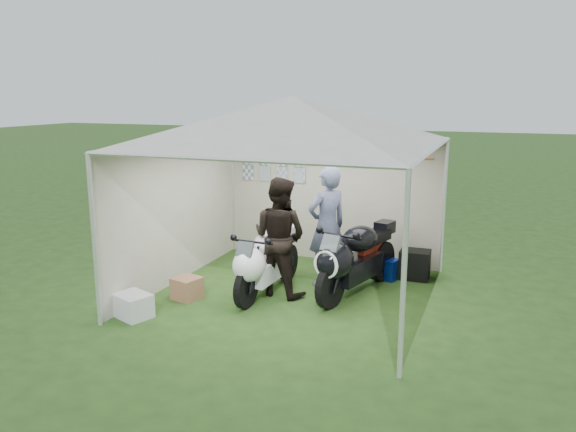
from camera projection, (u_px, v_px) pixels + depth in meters
name	position (u px, v px, depth m)	size (l,w,h in m)	color
ground	(292.00, 294.00, 8.65)	(80.00, 80.00, 0.00)	#233F17
canopy_tent	(293.00, 126.00, 8.13)	(5.66, 5.66, 3.00)	silver
motorcycle_white	(265.00, 260.00, 8.53)	(0.52, 2.01, 0.99)	black
motorcycle_black	(354.00, 257.00, 8.49)	(0.90, 2.17, 1.09)	black
paddock_stand	(384.00, 268.00, 9.37)	(0.46, 0.29, 0.35)	#0B30C6
person_dark_jacket	(279.00, 237.00, 8.49)	(0.89, 0.69, 1.82)	black
person_blue_jacket	(327.00, 226.00, 8.92)	(0.70, 0.46, 1.93)	slate
equipment_box	(415.00, 264.00, 9.35)	(0.49, 0.39, 0.49)	black
crate_0	(133.00, 306.00, 7.75)	(0.49, 0.38, 0.33)	silver
crate_1	(187.00, 288.00, 8.44)	(0.37, 0.37, 0.33)	#8B5E42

